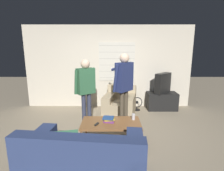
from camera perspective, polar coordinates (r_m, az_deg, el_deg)
ground_plane at (r=3.93m, az=-1.47°, el=-16.02°), size 16.00×16.00×0.00m
wall_back at (r=5.53m, az=-0.83°, el=6.10°), size 5.20×0.08×2.55m
couch_blue at (r=2.67m, az=-9.03°, el=-23.09°), size 1.72×1.05×0.83m
armchair_beige at (r=5.05m, az=2.84°, el=-5.87°), size 1.03×1.08×0.77m
coffee_table at (r=3.57m, az=-0.11°, el=-12.41°), size 1.18×0.64×0.41m
tv_stand at (r=5.61m, az=16.17°, el=-4.90°), size 0.89×0.46×0.53m
tv at (r=5.48m, az=16.48°, el=0.76°), size 0.58×0.58×0.60m
person_left_standing at (r=4.16m, az=-8.36°, el=0.34°), size 0.51×0.82×1.60m
person_right_standing at (r=4.04m, az=4.10°, el=1.55°), size 0.54×0.85×1.74m
book_stack at (r=3.55m, az=-0.79°, el=-10.98°), size 0.25×0.20×0.11m
soda_can at (r=3.68m, az=7.23°, el=-10.08°), size 0.07×0.07×0.13m
spare_remote at (r=3.46m, az=-4.79°, el=-12.45°), size 0.09×0.14×0.02m
floor_fan at (r=5.39m, az=8.35°, el=-5.95°), size 0.33×0.20×0.41m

